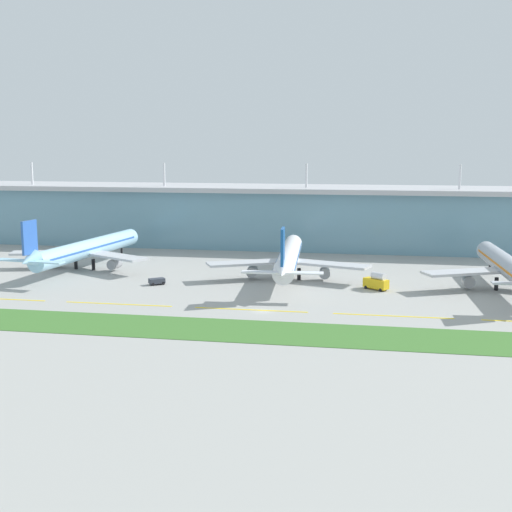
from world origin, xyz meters
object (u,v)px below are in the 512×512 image
at_px(airliner_near, 86,249).
at_px(airliner_far, 508,267).
at_px(pushback_tug, 157,281).
at_px(airliner_middle, 289,258).
at_px(fuel_truck, 377,282).

distance_m(airliner_near, airliner_far, 128.60).
xyz_separation_m(airliner_far, pushback_tug, (-97.94, -10.99, -5.35)).
relative_size(airliner_middle, pushback_tug, 13.56).
height_order(airliner_far, pushback_tug, airliner_far).
bearing_deg(fuel_truck, airliner_middle, 157.46).
height_order(airliner_far, fuel_truck, airliner_far).
distance_m(airliner_far, pushback_tug, 98.70).
height_order(fuel_truck, pushback_tug, fuel_truck).
bearing_deg(pushback_tug, airliner_far, 6.40).
distance_m(airliner_near, airliner_middle, 66.69).
bearing_deg(fuel_truck, pushback_tug, -176.03).
bearing_deg(airliner_near, pushback_tug, -33.74).
relative_size(fuel_truck, pushback_tug, 1.48).
distance_m(airliner_middle, fuel_truck, 28.49).
bearing_deg(fuel_truck, airliner_far, 10.57).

